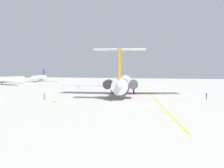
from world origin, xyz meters
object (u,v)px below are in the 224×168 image
at_px(airliner_far_right, 39,78).
at_px(safety_cone_wingtip, 54,102).
at_px(safety_cone_nose, 164,88).
at_px(main_jetliner, 123,83).
at_px(ground_crew_near_tail, 78,86).
at_px(airliner_mid_right, 3,80).
at_px(ground_crew_near_nose, 44,95).
at_px(ground_crew_portside, 206,95).

distance_m(airliner_far_right, safety_cone_wingtip, 122.38).
height_order(safety_cone_nose, safety_cone_wingtip, same).
height_order(main_jetliner, airliner_far_right, main_jetliner).
bearing_deg(safety_cone_nose, safety_cone_wingtip, 158.38).
bearing_deg(safety_cone_wingtip, ground_crew_near_tail, 17.87).
xyz_separation_m(main_jetliner, airliner_far_right, (73.40, 80.95, -1.12)).
relative_size(ground_crew_near_tail, safety_cone_nose, 3.24).
xyz_separation_m(main_jetliner, airliner_mid_right, (33.05, 76.69, -1.11)).
bearing_deg(safety_cone_wingtip, safety_cone_nose, -21.62).
bearing_deg(ground_crew_near_nose, airliner_far_right, 23.09).
xyz_separation_m(main_jetliner, ground_crew_near_nose, (-20.85, 16.72, -2.63)).
bearing_deg(safety_cone_nose, ground_crew_portside, -157.67).
distance_m(ground_crew_portside, safety_cone_wingtip, 40.10).
height_order(main_jetliner, ground_crew_portside, main_jetliner).
height_order(main_jetliner, airliner_mid_right, main_jetliner).
bearing_deg(main_jetliner, airliner_far_right, 35.84).
xyz_separation_m(main_jetliner, ground_crew_portside, (-8.60, -25.51, -2.57)).
distance_m(ground_crew_near_nose, safety_cone_wingtip, 8.58).
bearing_deg(ground_crew_near_tail, airliner_far_right, 117.82).
height_order(main_jetliner, ground_crew_near_nose, main_jetliner).
bearing_deg(airliner_far_right, safety_cone_wingtip, 18.17).
distance_m(main_jetliner, airliner_mid_right, 83.52).
distance_m(main_jetliner, airliner_far_right, 109.28).
bearing_deg(ground_crew_near_nose, safety_cone_wingtip, -142.84).
relative_size(main_jetliner, safety_cone_nose, 84.53).
height_order(airliner_mid_right, ground_crew_near_nose, airliner_mid_right).
bearing_deg(ground_crew_portside, airliner_mid_right, 2.91).
bearing_deg(ground_crew_near_tail, ground_crew_portside, -44.87).
relative_size(main_jetliner, airliner_mid_right, 1.59).
height_order(airliner_mid_right, ground_crew_portside, airliner_mid_right).
height_order(ground_crew_near_nose, safety_cone_nose, ground_crew_near_nose).
bearing_deg(airliner_far_right, ground_crew_near_nose, 17.20).
relative_size(main_jetliner, safety_cone_wingtip, 84.53).
bearing_deg(main_jetliner, airliner_mid_right, 54.73).
xyz_separation_m(airliner_far_right, ground_crew_portside, (-81.99, -106.46, -1.45)).
height_order(main_jetliner, ground_crew_near_tail, main_jetliner).
bearing_deg(airliner_mid_right, ground_crew_near_tail, -90.99).
height_order(airliner_mid_right, ground_crew_near_tail, airliner_mid_right).
relative_size(main_jetliner, airliner_far_right, 1.60).
xyz_separation_m(main_jetliner, safety_cone_wingtip, (-26.53, 10.35, -3.44)).
height_order(main_jetliner, safety_cone_wingtip, main_jetliner).
bearing_deg(airliner_mid_right, ground_crew_near_nose, -116.25).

